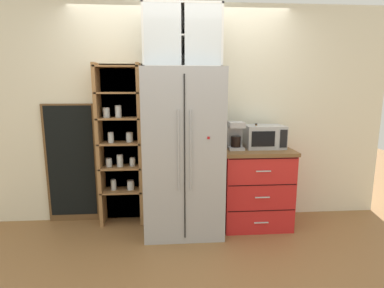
{
  "coord_description": "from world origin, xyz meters",
  "views": [
    {
      "loc": [
        -0.15,
        -3.3,
        1.61
      ],
      "look_at": [
        0.1,
        -0.0,
        0.99
      ],
      "focal_mm": 28.7,
      "sensor_mm": 36.0,
      "label": 1
    }
  ],
  "objects_px": {
    "microwave": "(264,137)",
    "coffee_maker": "(235,135)",
    "chalkboard_menu": "(72,164)",
    "mug_red": "(255,143)",
    "refrigerator": "(183,152)",
    "bottle_amber": "(256,137)"
  },
  "relations": [
    {
      "from": "bottle_amber",
      "to": "chalkboard_menu",
      "type": "height_order",
      "value": "chalkboard_menu"
    },
    {
      "from": "chalkboard_menu",
      "to": "mug_red",
      "type": "bearing_deg",
      "value": -4.77
    },
    {
      "from": "refrigerator",
      "to": "chalkboard_menu",
      "type": "xyz_separation_m",
      "value": [
        -1.31,
        0.33,
        -0.19
      ]
    },
    {
      "from": "microwave",
      "to": "coffee_maker",
      "type": "xyz_separation_m",
      "value": [
        -0.35,
        -0.04,
        0.03
      ]
    },
    {
      "from": "coffee_maker",
      "to": "mug_red",
      "type": "height_order",
      "value": "coffee_maker"
    },
    {
      "from": "bottle_amber",
      "to": "coffee_maker",
      "type": "bearing_deg",
      "value": -170.79
    },
    {
      "from": "mug_red",
      "to": "bottle_amber",
      "type": "bearing_deg",
      "value": -92.73
    },
    {
      "from": "mug_red",
      "to": "bottle_amber",
      "type": "distance_m",
      "value": 0.08
    },
    {
      "from": "microwave",
      "to": "chalkboard_menu",
      "type": "xyz_separation_m",
      "value": [
        -2.25,
        0.21,
        -0.33
      ]
    },
    {
      "from": "coffee_maker",
      "to": "bottle_amber",
      "type": "distance_m",
      "value": 0.25
    },
    {
      "from": "bottle_amber",
      "to": "chalkboard_menu",
      "type": "xyz_separation_m",
      "value": [
        -2.15,
        0.21,
        -0.33
      ]
    },
    {
      "from": "coffee_maker",
      "to": "mug_red",
      "type": "distance_m",
      "value": 0.28
    },
    {
      "from": "refrigerator",
      "to": "microwave",
      "type": "relative_size",
      "value": 4.1
    },
    {
      "from": "coffee_maker",
      "to": "refrigerator",
      "type": "bearing_deg",
      "value": -172.78
    },
    {
      "from": "microwave",
      "to": "mug_red",
      "type": "xyz_separation_m",
      "value": [
        -0.1,
        0.03,
        -0.08
      ]
    },
    {
      "from": "bottle_amber",
      "to": "microwave",
      "type": "bearing_deg",
      "value": 1.09
    },
    {
      "from": "bottle_amber",
      "to": "mug_red",
      "type": "bearing_deg",
      "value": 87.27
    },
    {
      "from": "refrigerator",
      "to": "microwave",
      "type": "height_order",
      "value": "refrigerator"
    },
    {
      "from": "mug_red",
      "to": "bottle_amber",
      "type": "relative_size",
      "value": 0.42
    },
    {
      "from": "chalkboard_menu",
      "to": "refrigerator",
      "type": "bearing_deg",
      "value": -14.11
    },
    {
      "from": "mug_red",
      "to": "bottle_amber",
      "type": "height_order",
      "value": "bottle_amber"
    },
    {
      "from": "bottle_amber",
      "to": "chalkboard_menu",
      "type": "distance_m",
      "value": 2.19
    }
  ]
}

